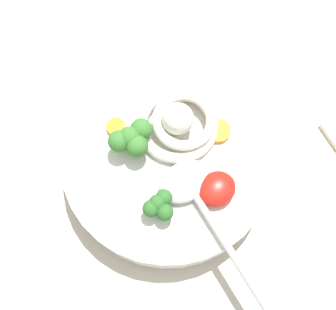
% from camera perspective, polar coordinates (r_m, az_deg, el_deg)
% --- Properties ---
extents(table_slab, '(1.30, 1.30, 0.03)m').
position_cam_1_polar(table_slab, '(0.51, 2.09, -5.87)').
color(table_slab, '#BCB29E').
rests_on(table_slab, ground).
extents(soup_bowl, '(0.24, 0.24, 0.05)m').
position_cam_1_polar(soup_bowl, '(0.48, 0.00, -0.92)').
color(soup_bowl, silver).
rests_on(soup_bowl, table_slab).
extents(noodle_pile, '(0.10, 0.10, 0.04)m').
position_cam_1_polar(noodle_pile, '(0.46, 1.54, 4.49)').
color(noodle_pile, silver).
rests_on(noodle_pile, soup_bowl).
extents(soup_spoon, '(0.07, 0.18, 0.02)m').
position_cam_1_polar(soup_spoon, '(0.44, 3.72, -5.51)').
color(soup_spoon, '#B7B7BC').
rests_on(soup_spoon, soup_bowl).
extents(chili_sauce_dollop, '(0.04, 0.04, 0.02)m').
position_cam_1_polar(chili_sauce_dollop, '(0.44, 6.76, -4.62)').
color(chili_sauce_dollop, red).
rests_on(chili_sauce_dollop, soup_bowl).
extents(broccoli_floret_far, '(0.05, 0.04, 0.04)m').
position_cam_1_polar(broccoli_floret_far, '(0.44, -5.10, 2.18)').
color(broccoli_floret_far, '#7A9E60').
rests_on(broccoli_floret_far, soup_bowl).
extents(broccoli_floret_near_spoon, '(0.04, 0.03, 0.03)m').
position_cam_1_polar(broccoli_floret_near_spoon, '(0.43, -1.08, -7.10)').
color(broccoli_floret_near_spoon, '#7A9E60').
rests_on(broccoli_floret_near_spoon, soup_bowl).
extents(carrot_slice_left, '(0.03, 0.03, 0.01)m').
position_cam_1_polar(carrot_slice_left, '(0.47, 6.90, 3.30)').
color(carrot_slice_left, orange).
rests_on(carrot_slice_left, soup_bowl).
extents(carrot_slice_extra_b, '(0.02, 0.02, 0.01)m').
position_cam_1_polar(carrot_slice_extra_b, '(0.47, -7.17, 3.85)').
color(carrot_slice_extra_b, orange).
rests_on(carrot_slice_extra_b, soup_bowl).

